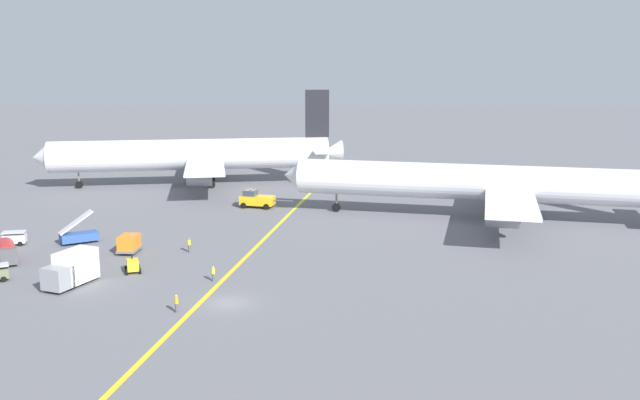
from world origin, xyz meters
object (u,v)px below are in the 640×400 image
ground_crew_marshaller_foreground (189,245)px  ground_crew_wing_walker_right (176,303)px  gse_gpu_cart_small (133,265)px  airliner_being_pushed (493,184)px  ground_crew_ramp_agent_by_cones (213,273)px  pushback_tug (256,199)px  airliner_at_gate_left (194,155)px  gse_container_dolly_flat (129,243)px  gse_baggage_cart_near_cluster (15,238)px  gse_stair_truck_yellow (79,235)px  gse_catering_truck_tall (71,269)px  gse_fuel_bowser_stubby (7,251)px

ground_crew_marshaller_foreground → ground_crew_wing_walker_right: ground_crew_marshaller_foreground is taller
gse_gpu_cart_small → airliner_being_pushed: bearing=32.6°
ground_crew_ramp_agent_by_cones → ground_crew_wing_walker_right: bearing=-99.2°
pushback_tug → airliner_at_gate_left: bearing=126.1°
gse_container_dolly_flat → ground_crew_wing_walker_right: bearing=-61.6°
ground_crew_marshaller_foreground → ground_crew_ramp_agent_by_cones: (5.04, -10.87, -0.10)m
gse_container_dolly_flat → gse_baggage_cart_near_cluster: bearing=169.3°
gse_stair_truck_yellow → ground_crew_wing_walker_right: bearing=-52.4°
gse_stair_truck_yellow → gse_catering_truck_tall: (5.81, -16.64, 0.73)m
gse_fuel_bowser_stubby → ground_crew_ramp_agent_by_cones: (24.47, -5.56, -0.51)m
gse_container_dolly_flat → ground_crew_wing_walker_right: (10.57, -19.52, -0.31)m
airliner_at_gate_left → gse_gpu_cart_small: bearing=-84.3°
gse_gpu_cart_small → ground_crew_ramp_agent_by_cones: size_ratio=1.59×
airliner_at_gate_left → ground_crew_wing_walker_right: bearing=-78.7°
gse_baggage_cart_near_cluster → gse_gpu_cart_small: bearing=-30.2°
gse_baggage_cart_near_cluster → airliner_being_pushed: bearing=15.6°
gse_catering_truck_tall → ground_crew_marshaller_foreground: gse_catering_truck_tall is taller
airliner_being_pushed → gse_gpu_cart_small: 51.74m
ground_crew_wing_walker_right → gse_container_dolly_flat: bearing=118.4°
ground_crew_marshaller_foreground → ground_crew_ramp_agent_by_cones: size_ratio=1.11×
airliner_at_gate_left → gse_gpu_cart_small: airliner_at_gate_left is taller
gse_stair_truck_yellow → gse_catering_truck_tall: gse_stair_truck_yellow is taller
gse_baggage_cart_near_cluster → gse_stair_truck_yellow: bearing=9.7°
airliner_being_pushed → ground_crew_wing_walker_right: bearing=-132.0°
gse_container_dolly_flat → ground_crew_marshaller_foreground: gse_container_dolly_flat is taller
pushback_tug → gse_container_dolly_flat: size_ratio=2.59×
ground_crew_marshaller_foreground → ground_crew_ramp_agent_by_cones: ground_crew_marshaller_foreground is taller
gse_container_dolly_flat → airliner_being_pushed: bearing=23.5°
gse_gpu_cart_small → gse_container_dolly_flat: gse_container_dolly_flat is taller
gse_stair_truck_yellow → airliner_being_pushed: bearing=16.4°
gse_baggage_cart_near_cluster → gse_container_dolly_flat: size_ratio=0.93×
gse_catering_truck_tall → gse_container_dolly_flat: 12.60m
airliner_at_gate_left → gse_container_dolly_flat: airliner_at_gate_left is taller
gse_fuel_bowser_stubby → ground_crew_wing_walker_right: bearing=-32.8°
airliner_being_pushed → pushback_tug: 35.66m
gse_catering_truck_tall → ground_crew_ramp_agent_by_cones: size_ratio=3.96×
airliner_being_pushed → ground_crew_marshaller_foreground: (-39.24, -19.52, -4.29)m
airliner_at_gate_left → gse_fuel_bowser_stubby: 51.81m
gse_stair_truck_yellow → gse_container_dolly_flat: gse_stair_truck_yellow is taller
airliner_being_pushed → airliner_at_gate_left: bearing=152.1°
gse_container_dolly_flat → ground_crew_ramp_agent_by_cones: bearing=-40.4°
ground_crew_wing_walker_right → gse_gpu_cart_small: bearing=123.1°
gse_gpu_cart_small → gse_stair_truck_yellow: bearing=131.6°
gse_stair_truck_yellow → gse_baggage_cart_near_cluster: size_ratio=1.60×
airliner_at_gate_left → gse_container_dolly_flat: size_ratio=16.85×
ground_crew_wing_walker_right → pushback_tug: bearing=88.9°
pushback_tug → gse_baggage_cart_near_cluster: 35.88m
gse_catering_truck_tall → ground_crew_ramp_agent_by_cones: 14.15m
gse_stair_truck_yellow → gse_catering_truck_tall: bearing=-70.7°
gse_catering_truck_tall → gse_fuel_bowser_stubby: gse_catering_truck_tall is taller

